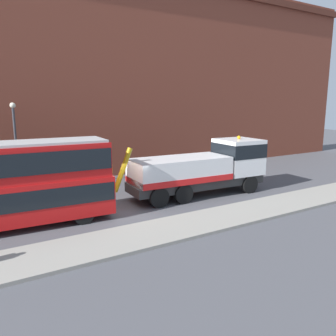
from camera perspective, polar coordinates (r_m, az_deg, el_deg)
ground_plane at (r=19.29m, az=-7.88°, el=-6.81°), size 120.00×120.00×0.00m
near_kerb at (r=15.72m, az=-1.65°, el=-10.65°), size 60.00×2.80×0.15m
building_facade at (r=26.83m, az=-16.22°, el=15.32°), size 60.00×1.50×16.00m
recovery_tow_truck at (r=21.76m, az=6.08°, el=0.07°), size 10.21×3.14×3.67m
street_lamp at (r=23.86m, az=-24.15°, el=4.30°), size 0.36×0.36×5.83m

